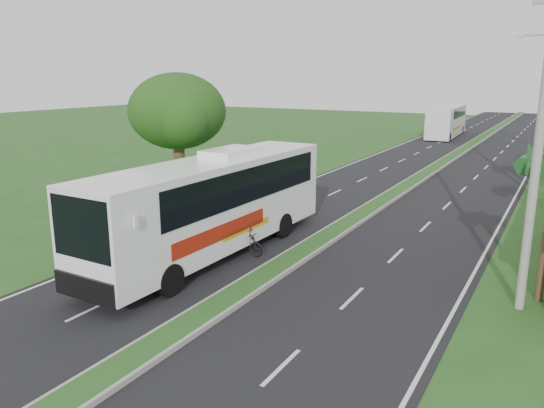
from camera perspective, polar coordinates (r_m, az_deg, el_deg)
The scene contains 10 objects.
ground at distance 19.82m, azimuth -0.97°, elevation -8.13°, with size 180.00×180.00×0.00m, color #264F1D.
road_asphalt at distance 37.76m, azimuth 14.65°, elevation 2.04°, with size 14.00×160.00×0.02m, color black.
median_strip at distance 37.74m, azimuth 14.66°, elevation 2.18°, with size 1.20×160.00×0.18m.
lane_edge_left at distance 39.95m, azimuth 5.35°, elevation 3.04°, with size 0.12×160.00×0.01m, color silver.
lane_edge_right at distance 36.68m, azimuth 24.78°, elevation 0.86°, with size 0.12×160.00×0.01m, color silver.
shade_tree at distance 33.69m, azimuth -10.26°, elevation 9.53°, with size 6.30×6.00×7.54m.
utility_pole_a at distance 17.93m, azimuth 26.87°, elevation 6.80°, with size 1.60×0.28×11.00m.
coach_bus_main at distance 21.97m, azimuth -6.21°, elevation 0.51°, with size 3.09×13.47×4.34m.
coach_bus_far at distance 68.49m, azimuth 18.30°, elevation 8.63°, with size 3.28×12.68×3.66m.
motorcyclist at distance 22.12m, azimuth -2.82°, elevation -3.39°, with size 1.68×0.52×2.35m.
Camera 1 is at (9.37, -15.82, 7.39)m, focal length 35.00 mm.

